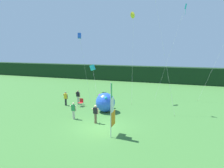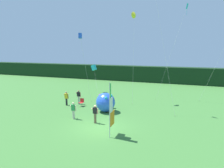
{
  "view_description": "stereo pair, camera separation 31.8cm",
  "coord_description": "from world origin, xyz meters",
  "px_view_note": "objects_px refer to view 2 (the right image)",
  "views": [
    {
      "loc": [
        6.17,
        -14.87,
        6.41
      ],
      "look_at": [
        0.07,
        2.84,
        3.17
      ],
      "focal_mm": 32.31,
      "sensor_mm": 36.0,
      "label": 1
    },
    {
      "loc": [
        6.47,
        -14.77,
        6.41
      ],
      "look_at": [
        0.07,
        2.84,
        3.17
      ],
      "focal_mm": 32.31,
      "sensor_mm": 36.0,
      "label": 2
    }
  ],
  "objects_px": {
    "person_far_right": "(66,98)",
    "kite_cyan_box_3": "(94,68)",
    "kite_blue_box_1": "(80,36)",
    "kite_cyan_diamond_5": "(183,17)",
    "inflatable_balloon": "(106,102)",
    "kite_yellow_delta_0": "(134,15)",
    "person_far_left": "(95,114)",
    "person_near_banner": "(79,97)",
    "banner_flag": "(111,111)",
    "folding_chair": "(81,102)",
    "person_mid_field": "(73,110)"
  },
  "relations": [
    {
      "from": "banner_flag",
      "to": "kite_cyan_diamond_5",
      "type": "xyz_separation_m",
      "value": [
        4.38,
        13.62,
        8.26
      ]
    },
    {
      "from": "person_far_left",
      "to": "inflatable_balloon",
      "type": "height_order",
      "value": "inflatable_balloon"
    },
    {
      "from": "person_near_banner",
      "to": "kite_cyan_box_3",
      "type": "xyz_separation_m",
      "value": [
        -1.37,
        7.23,
        2.77
      ]
    },
    {
      "from": "inflatable_balloon",
      "to": "person_mid_field",
      "type": "bearing_deg",
      "value": -123.14
    },
    {
      "from": "folding_chair",
      "to": "kite_blue_box_1",
      "type": "xyz_separation_m",
      "value": [
        -0.36,
        0.76,
        7.31
      ]
    },
    {
      "from": "banner_flag",
      "to": "folding_chair",
      "type": "height_order",
      "value": "banner_flag"
    },
    {
      "from": "person_mid_field",
      "to": "person_far_left",
      "type": "xyz_separation_m",
      "value": [
        2.36,
        -0.32,
        0.03
      ]
    },
    {
      "from": "person_near_banner",
      "to": "kite_blue_box_1",
      "type": "relative_size",
      "value": 0.21
    },
    {
      "from": "person_mid_field",
      "to": "person_far_right",
      "type": "relative_size",
      "value": 0.98
    },
    {
      "from": "person_near_banner",
      "to": "kite_cyan_diamond_5",
      "type": "xyz_separation_m",
      "value": [
        11.03,
        6.62,
        9.32
      ]
    },
    {
      "from": "person_far_left",
      "to": "person_far_right",
      "type": "bearing_deg",
      "value": 143.51
    },
    {
      "from": "folding_chair",
      "to": "person_far_right",
      "type": "bearing_deg",
      "value": -171.08
    },
    {
      "from": "person_near_banner",
      "to": "folding_chair",
      "type": "relative_size",
      "value": 1.9
    },
    {
      "from": "kite_cyan_box_3",
      "to": "person_far_left",
      "type": "bearing_deg",
      "value": -64.64
    },
    {
      "from": "person_far_right",
      "to": "inflatable_balloon",
      "type": "distance_m",
      "value": 5.2
    },
    {
      "from": "person_mid_field",
      "to": "kite_cyan_box_3",
      "type": "height_order",
      "value": "kite_cyan_box_3"
    },
    {
      "from": "person_far_right",
      "to": "kite_cyan_box_3",
      "type": "height_order",
      "value": "kite_cyan_box_3"
    },
    {
      "from": "inflatable_balloon",
      "to": "kite_blue_box_1",
      "type": "xyz_separation_m",
      "value": [
        -3.71,
        1.76,
        6.83
      ]
    },
    {
      "from": "person_near_banner",
      "to": "folding_chair",
      "type": "bearing_deg",
      "value": -41.71
    },
    {
      "from": "kite_cyan_box_3",
      "to": "kite_cyan_diamond_5",
      "type": "distance_m",
      "value": 14.03
    },
    {
      "from": "banner_flag",
      "to": "kite_blue_box_1",
      "type": "distance_m",
      "value": 11.17
    },
    {
      "from": "person_near_banner",
      "to": "person_mid_field",
      "type": "relative_size",
      "value": 1.07
    },
    {
      "from": "person_far_right",
      "to": "kite_cyan_diamond_5",
      "type": "height_order",
      "value": "kite_cyan_diamond_5"
    },
    {
      "from": "kite_yellow_delta_0",
      "to": "kite_blue_box_1",
      "type": "height_order",
      "value": "kite_yellow_delta_0"
    },
    {
      "from": "kite_yellow_delta_0",
      "to": "kite_cyan_diamond_5",
      "type": "distance_m",
      "value": 6.12
    },
    {
      "from": "person_far_left",
      "to": "kite_yellow_delta_0",
      "type": "distance_m",
      "value": 12.96
    },
    {
      "from": "folding_chair",
      "to": "kite_cyan_box_3",
      "type": "bearing_deg",
      "value": 104.78
    },
    {
      "from": "person_near_banner",
      "to": "kite_cyan_box_3",
      "type": "height_order",
      "value": "kite_cyan_box_3"
    },
    {
      "from": "person_near_banner",
      "to": "person_mid_field",
      "type": "distance_m",
      "value": 5.11
    },
    {
      "from": "kite_yellow_delta_0",
      "to": "person_near_banner",
      "type": "bearing_deg",
      "value": -146.04
    },
    {
      "from": "person_far_left",
      "to": "kite_cyan_box_3",
      "type": "relative_size",
      "value": 0.4
    },
    {
      "from": "banner_flag",
      "to": "kite_cyan_diamond_5",
      "type": "relative_size",
      "value": 0.35
    },
    {
      "from": "person_near_banner",
      "to": "person_far_left",
      "type": "distance_m",
      "value": 6.67
    },
    {
      "from": "person_far_right",
      "to": "kite_cyan_diamond_5",
      "type": "xyz_separation_m",
      "value": [
        12.12,
        7.53,
        9.37
      ]
    },
    {
      "from": "person_mid_field",
      "to": "inflatable_balloon",
      "type": "distance_m",
      "value": 3.64
    },
    {
      "from": "person_far_left",
      "to": "banner_flag",
      "type": "bearing_deg",
      "value": -42.03
    },
    {
      "from": "person_near_banner",
      "to": "person_far_right",
      "type": "bearing_deg",
      "value": -140.17
    },
    {
      "from": "inflatable_balloon",
      "to": "kite_yellow_delta_0",
      "type": "relative_size",
      "value": 0.18
    },
    {
      "from": "person_far_left",
      "to": "kite_blue_box_1",
      "type": "height_order",
      "value": "kite_blue_box_1"
    },
    {
      "from": "banner_flag",
      "to": "kite_cyan_box_3",
      "type": "height_order",
      "value": "kite_cyan_box_3"
    },
    {
      "from": "person_mid_field",
      "to": "kite_cyan_box_3",
      "type": "relative_size",
      "value": 0.38
    },
    {
      "from": "kite_blue_box_1",
      "to": "kite_cyan_diamond_5",
      "type": "relative_size",
      "value": 0.69
    },
    {
      "from": "inflatable_balloon",
      "to": "kite_yellow_delta_0",
      "type": "bearing_deg",
      "value": 73.95
    },
    {
      "from": "banner_flag",
      "to": "kite_yellow_delta_0",
      "type": "distance_m",
      "value": 13.69
    },
    {
      "from": "person_near_banner",
      "to": "person_far_left",
      "type": "bearing_deg",
      "value": -48.44
    },
    {
      "from": "inflatable_balloon",
      "to": "folding_chair",
      "type": "relative_size",
      "value": 2.23
    },
    {
      "from": "person_near_banner",
      "to": "kite_cyan_box_3",
      "type": "bearing_deg",
      "value": 100.72
    },
    {
      "from": "kite_cyan_diamond_5",
      "to": "kite_blue_box_1",
      "type": "bearing_deg",
      "value": -148.71
    },
    {
      "from": "kite_blue_box_1",
      "to": "inflatable_balloon",
      "type": "bearing_deg",
      "value": -25.37
    },
    {
      "from": "person_far_right",
      "to": "kite_blue_box_1",
      "type": "bearing_deg",
      "value": 35.96
    }
  ]
}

